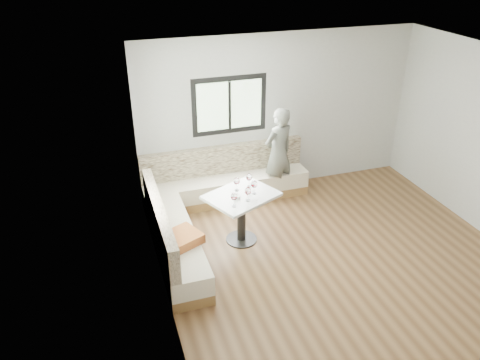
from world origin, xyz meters
The scene contains 10 objects.
room centered at (-0.08, 0.08, 1.41)m, with size 5.01×5.01×2.81m.
banquette centered at (-1.59, 1.62, 0.33)m, with size 2.90×2.80×0.95m.
table centered at (-1.19, 0.97, 0.60)m, with size 1.20×1.10×0.80m.
person centered at (-0.14, 2.12, 0.82)m, with size 0.60×0.39×1.65m, color #61645B.
olive_ramekin centered at (-1.28, 0.90, 0.83)m, with size 0.11×0.11×0.04m.
wine_glass_a centered at (-1.39, 0.69, 0.95)m, with size 0.09×0.09×0.21m.
wine_glass_b centered at (-1.16, 0.78, 0.95)m, with size 0.09×0.09×0.21m.
wine_glass_c centered at (-1.00, 0.94, 0.95)m, with size 0.09×0.09×0.21m.
wine_glass_d centered at (-1.22, 1.11, 0.95)m, with size 0.09×0.09×0.21m.
wine_glass_e centered at (-1.00, 1.18, 0.95)m, with size 0.09×0.09×0.21m.
Camera 1 is at (-3.06, -4.70, 4.19)m, focal length 35.00 mm.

